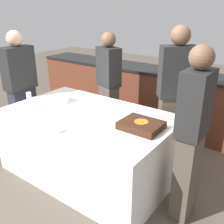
% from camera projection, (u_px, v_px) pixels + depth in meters
% --- Properties ---
extents(ground_plane, '(14.00, 14.00, 0.00)m').
position_uv_depth(ground_plane, '(90.00, 171.00, 3.11)').
color(ground_plane, brown).
extents(back_counter, '(4.40, 0.58, 0.92)m').
position_uv_depth(back_counter, '(156.00, 98.00, 4.16)').
color(back_counter, '#5B2D1E').
rests_on(back_counter, ground_plane).
extents(dining_table, '(1.85, 1.13, 0.74)m').
position_uv_depth(dining_table, '(89.00, 144.00, 2.97)').
color(dining_table, white).
rests_on(dining_table, ground_plane).
extents(cake, '(0.42, 0.35, 0.08)m').
position_uv_depth(cake, '(141.00, 125.00, 2.48)').
color(cake, '#B7B2AD').
rests_on(cake, dining_table).
extents(plate_stack, '(0.23, 0.23, 0.08)m').
position_uv_depth(plate_stack, '(61.00, 99.00, 3.16)').
color(plate_stack, white).
rests_on(plate_stack, dining_table).
extents(wine_glass, '(0.06, 0.06, 0.17)m').
position_uv_depth(wine_glass, '(29.00, 97.00, 2.97)').
color(wine_glass, white).
rests_on(wine_glass, dining_table).
extents(side_plate_near_cake, '(0.21, 0.21, 0.00)m').
position_uv_depth(side_plate_near_cake, '(155.00, 118.00, 2.73)').
color(side_plate_near_cake, white).
rests_on(side_plate_near_cake, dining_table).
extents(utensil_pile, '(0.14, 0.09, 0.02)m').
position_uv_depth(utensil_pile, '(58.00, 129.00, 2.46)').
color(utensil_pile, white).
rests_on(utensil_pile, dining_table).
extents(person_cutting_cake, '(0.43, 0.40, 1.64)m').
position_uv_depth(person_cutting_cake, '(175.00, 96.00, 3.02)').
color(person_cutting_cake, '#4C4238').
rests_on(person_cutting_cake, ground_plane).
extents(person_seated_left, '(0.20, 0.40, 1.55)m').
position_uv_depth(person_seated_left, '(21.00, 90.00, 3.43)').
color(person_seated_left, '#282833').
rests_on(person_seated_left, ground_plane).
extents(person_seated_right, '(0.20, 0.32, 1.57)m').
position_uv_depth(person_seated_right, '(191.00, 137.00, 2.18)').
color(person_seated_right, '#4C4238').
rests_on(person_seated_right, ground_plane).
extents(person_standing_back, '(0.38, 0.30, 1.52)m').
position_uv_depth(person_standing_back, '(109.00, 87.00, 3.56)').
color(person_standing_back, '#4C4238').
rests_on(person_standing_back, ground_plane).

